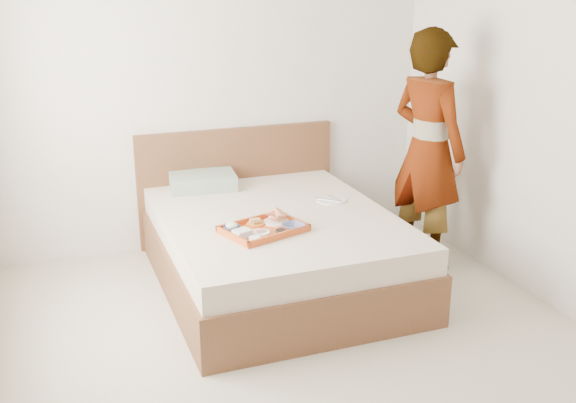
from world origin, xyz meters
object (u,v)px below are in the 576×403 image
Objects in this scene: tray at (263,228)px; dinner_plate at (331,200)px; bed at (277,249)px; person at (428,150)px.

tray is 2.33× the size of dinner_plate.
bed is 1.34m from person.
tray is 1.45m from person.
person reaches higher than tray.
person is at bearing -7.09° from tray.
tray is 0.80m from dinner_plate.
dinner_plate is at bearing 14.24° from tray.
bed is 9.21× the size of dinner_plate.
dinner_plate is 0.80m from person.
bed is at bearing -164.06° from dinner_plate.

